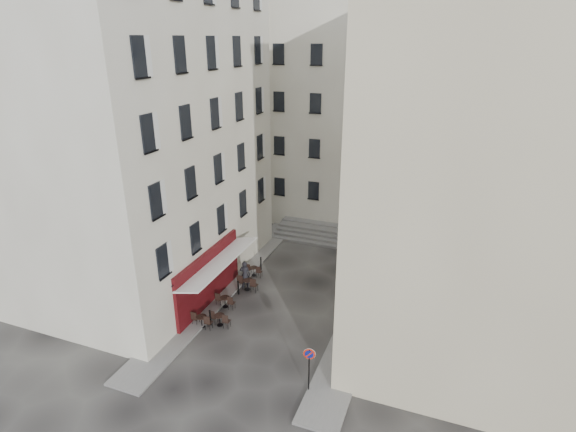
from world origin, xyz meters
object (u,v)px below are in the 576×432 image
at_px(bistro_table_b, 220,319).
at_px(no_parking_sign, 309,362).
at_px(bistro_table_a, 202,320).
at_px(pedestrian, 245,275).

bearing_deg(bistro_table_b, no_parking_sign, -26.08).
xyz_separation_m(bistro_table_a, pedestrian, (0.40, 4.71, 0.51)).
distance_m(bistro_table_a, bistro_table_b, 1.00).
height_order(bistro_table_a, pedestrian, pedestrian).
bearing_deg(no_parking_sign, bistro_table_b, 143.49).
distance_m(no_parking_sign, pedestrian, 9.96).
bearing_deg(no_parking_sign, pedestrian, 122.28).
bearing_deg(bistro_table_a, pedestrian, 85.19).
xyz_separation_m(bistro_table_a, bistro_table_b, (0.88, 0.48, -0.00)).
bearing_deg(bistro_table_a, bistro_table_b, 28.76).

